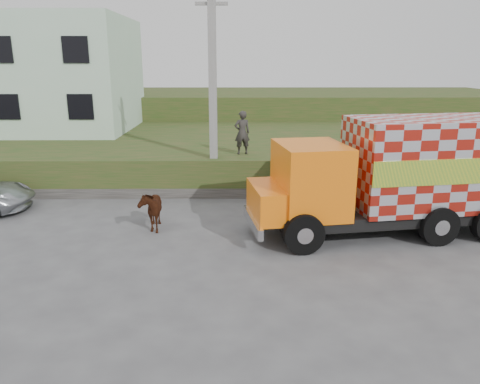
{
  "coord_description": "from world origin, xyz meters",
  "views": [
    {
      "loc": [
        -0.14,
        -13.56,
        5.18
      ],
      "look_at": [
        -0.01,
        0.29,
        1.3
      ],
      "focal_mm": 35.0,
      "sensor_mm": 36.0,
      "label": 1
    }
  ],
  "objects_px": {
    "pedestrian": "(242,133)",
    "cargo_truck": "(395,175)",
    "utility_pole": "(213,91)",
    "cow": "(150,208)"
  },
  "relations": [
    {
      "from": "pedestrian",
      "to": "cargo_truck",
      "type": "bearing_deg",
      "value": 118.35
    },
    {
      "from": "cargo_truck",
      "to": "cow",
      "type": "distance_m",
      "value": 7.69
    },
    {
      "from": "utility_pole",
      "to": "pedestrian",
      "type": "height_order",
      "value": "utility_pole"
    },
    {
      "from": "cargo_truck",
      "to": "pedestrian",
      "type": "distance_m",
      "value": 6.92
    },
    {
      "from": "utility_pole",
      "to": "pedestrian",
      "type": "xyz_separation_m",
      "value": [
        1.13,
        0.78,
        -1.69
      ]
    },
    {
      "from": "utility_pole",
      "to": "cargo_truck",
      "type": "relative_size",
      "value": 0.97
    },
    {
      "from": "utility_pole",
      "to": "cow",
      "type": "bearing_deg",
      "value": -115.29
    },
    {
      "from": "cow",
      "to": "pedestrian",
      "type": "distance_m",
      "value": 5.85
    },
    {
      "from": "utility_pole",
      "to": "cow",
      "type": "distance_m",
      "value": 5.53
    },
    {
      "from": "utility_pole",
      "to": "cargo_truck",
      "type": "height_order",
      "value": "utility_pole"
    }
  ]
}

